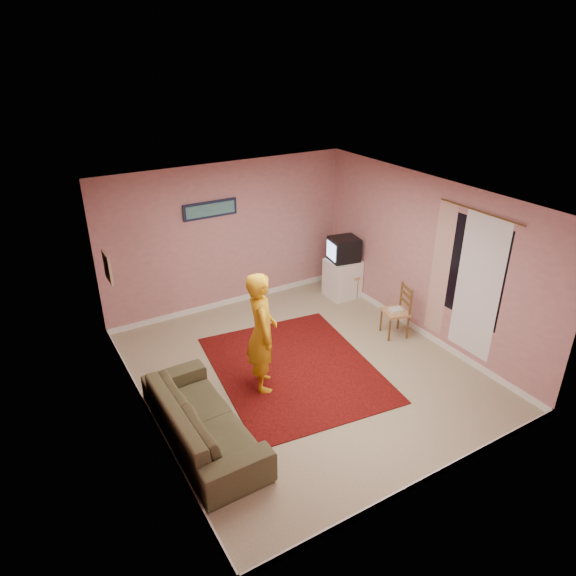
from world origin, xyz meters
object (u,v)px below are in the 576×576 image
chair_b (396,306)px  sofa (203,419)px  crt_tv (344,249)px  person (262,332)px  tv_cabinet (342,278)px  chair_a (346,271)px

chair_b → sofa: size_ratio=0.23×
crt_tv → person: person is taller
tv_cabinet → sofa: (-3.75, -2.33, -0.05)m
tv_cabinet → chair_a: chair_a is taller
chair_b → person: (-2.50, -0.13, 0.34)m
crt_tv → person: (-2.62, -1.74, -0.08)m
chair_b → person: size_ratio=0.28×
person → sofa: bearing=137.2°
chair_a → sofa: (-3.78, -2.26, -0.22)m
tv_cabinet → crt_tv: 0.58m
crt_tv → sofa: bearing=-138.3°
tv_cabinet → sofa: tv_cabinet is taller
person → crt_tv: bearing=-36.9°
sofa → person: size_ratio=1.23×
tv_cabinet → chair_b: size_ratio=1.51×
person → chair_b: bearing=-67.7°
crt_tv → chair_b: bearing=-84.2°
sofa → chair_a: bearing=-60.1°
crt_tv → sofa: (-3.74, -2.33, -0.63)m
crt_tv → chair_b: size_ratio=1.19×
crt_tv → person: size_ratio=0.33×
chair_b → sofa: chair_b is taller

